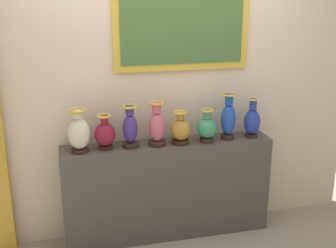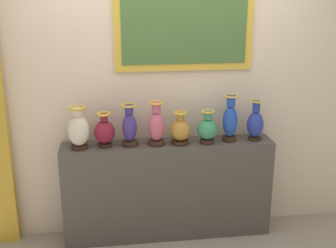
# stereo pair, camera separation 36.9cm
# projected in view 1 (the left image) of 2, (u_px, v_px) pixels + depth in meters

# --- Properties ---
(ground_plane) EXTENTS (9.71, 9.71, 0.00)m
(ground_plane) POSITION_uv_depth(u_px,v_px,m) (168.00, 233.00, 4.02)
(ground_plane) COLOR gray
(display_shelf) EXTENTS (1.87, 0.29, 0.91)m
(display_shelf) POSITION_uv_depth(u_px,v_px,m) (168.00, 190.00, 3.88)
(display_shelf) COLOR #4C4742
(display_shelf) RESTS_ON ground_plane
(back_wall) EXTENTS (3.71, 0.14, 2.97)m
(back_wall) POSITION_uv_depth(u_px,v_px,m) (163.00, 72.00, 3.76)
(back_wall) COLOR beige
(back_wall) RESTS_ON ground_plane
(vase_ivory) EXTENTS (0.18, 0.18, 0.37)m
(vase_ivory) POSITION_uv_depth(u_px,v_px,m) (79.00, 133.00, 3.49)
(vase_ivory) COLOR #382319
(vase_ivory) RESTS_ON display_shelf
(vase_burgundy) EXTENTS (0.18, 0.18, 0.30)m
(vase_burgundy) POSITION_uv_depth(u_px,v_px,m) (105.00, 134.00, 3.57)
(vase_burgundy) COLOR #382319
(vase_burgundy) RESTS_ON display_shelf
(vase_indigo) EXTENTS (0.14, 0.14, 0.37)m
(vase_indigo) POSITION_uv_depth(u_px,v_px,m) (130.00, 128.00, 3.61)
(vase_indigo) COLOR #382319
(vase_indigo) RESTS_ON display_shelf
(vase_rose) EXTENTS (0.15, 0.15, 0.39)m
(vase_rose) POSITION_uv_depth(u_px,v_px,m) (157.00, 126.00, 3.65)
(vase_rose) COLOR #382319
(vase_rose) RESTS_ON display_shelf
(vase_ochre) EXTENTS (0.17, 0.17, 0.29)m
(vase_ochre) POSITION_uv_depth(u_px,v_px,m) (180.00, 130.00, 3.70)
(vase_ochre) COLOR #382319
(vase_ochre) RESTS_ON display_shelf
(vase_jade) EXTENTS (0.18, 0.18, 0.30)m
(vase_jade) POSITION_uv_depth(u_px,v_px,m) (207.00, 127.00, 3.74)
(vase_jade) COLOR #382319
(vase_jade) RESTS_ON display_shelf
(vase_sapphire) EXTENTS (0.13, 0.13, 0.42)m
(vase_sapphire) POSITION_uv_depth(u_px,v_px,m) (228.00, 119.00, 3.80)
(vase_sapphire) COLOR #382319
(vase_sapphire) RESTS_ON display_shelf
(vase_cobalt) EXTENTS (0.15, 0.15, 0.37)m
(vase_cobalt) POSITION_uv_depth(u_px,v_px,m) (252.00, 121.00, 3.86)
(vase_cobalt) COLOR #382319
(vase_cobalt) RESTS_ON display_shelf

